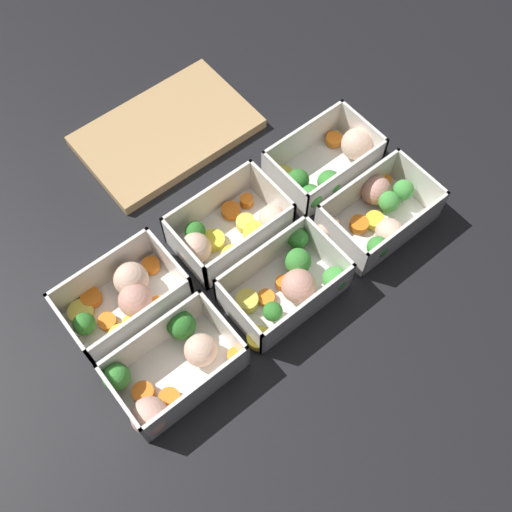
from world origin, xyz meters
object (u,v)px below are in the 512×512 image
container_near_left (170,371)px  container_far_left (124,298)px  container_near_right (377,213)px  container_far_center (228,231)px  container_near_center (291,283)px  container_far_right (328,164)px

container_near_left → container_far_left: (0.01, 0.13, -0.00)m
container_near_left → container_near_right: bearing=0.6°
container_far_left → container_far_center: size_ratio=0.93×
container_near_right → container_far_center: 0.23m
container_near_center → container_far_center: same height
container_far_left → container_near_right: bearing=-18.2°
container_far_left → container_far_center: same height
container_far_left → container_far_center: bearing=-1.6°
container_near_left → container_far_right: size_ratio=1.01×
container_near_left → container_far_right: (0.39, 0.12, 0.00)m
container_near_right → container_far_center: size_ratio=1.01×
container_far_right → container_near_left: bearing=-163.1°
container_near_center → container_far_left: bearing=146.6°
container_near_center → container_far_center: (-0.02, 0.12, -0.00)m
container_near_left → container_far_right: same height
container_near_left → container_far_right: 0.40m
container_near_center → container_near_right: same height
container_near_left → container_far_right: bearing=16.9°
container_near_left → container_far_left: size_ratio=1.10×
container_near_left → container_far_center: size_ratio=1.03×
container_near_right → container_far_right: size_ratio=0.99×
container_near_center → container_far_center: 0.12m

